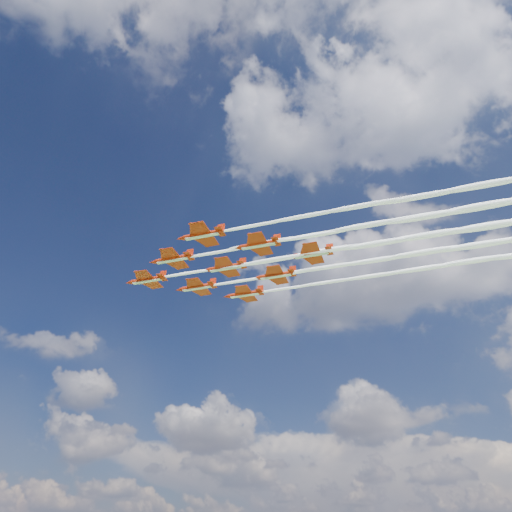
# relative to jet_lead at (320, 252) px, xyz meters

# --- Properties ---
(jet_lead) EXTENTS (100.41, 18.81, 2.95)m
(jet_lead) POSITION_rel_jet_lead_xyz_m (0.00, 0.00, 0.00)
(jet_lead) COLOR #AA2009
(jet_row2_port) EXTENTS (100.41, 18.81, 2.95)m
(jet_row2_port) POSITION_rel_jet_lead_xyz_m (12.08, -6.21, 0.00)
(jet_row2_port) COLOR #AA2009
(jet_row2_starb) EXTENTS (100.41, 18.81, 2.95)m
(jet_row2_starb) POSITION_rel_jet_lead_xyz_m (9.99, 9.20, 0.00)
(jet_row2_starb) COLOR #AA2009
(jet_row3_port) EXTENTS (100.41, 18.81, 2.95)m
(jet_row3_port) POSITION_rel_jet_lead_xyz_m (24.16, -12.41, 0.00)
(jet_row3_port) COLOR #AA2009
(jet_row3_centre) EXTENTS (100.41, 18.81, 2.95)m
(jet_row3_centre) POSITION_rel_jet_lead_xyz_m (22.07, 2.99, 0.00)
(jet_row3_centre) COLOR #AA2009
(jet_row3_starb) EXTENTS (100.41, 18.81, 2.95)m
(jet_row3_starb) POSITION_rel_jet_lead_xyz_m (19.99, 18.39, 0.00)
(jet_row3_starb) COLOR #AA2009
(jet_row4_port) EXTENTS (100.41, 18.81, 2.95)m
(jet_row4_port) POSITION_rel_jet_lead_xyz_m (34.15, -3.22, 0.00)
(jet_row4_port) COLOR #AA2009
(jet_row4_starb) EXTENTS (100.41, 18.81, 2.95)m
(jet_row4_starb) POSITION_rel_jet_lead_xyz_m (32.07, 12.19, 0.00)
(jet_row4_starb) COLOR #AA2009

